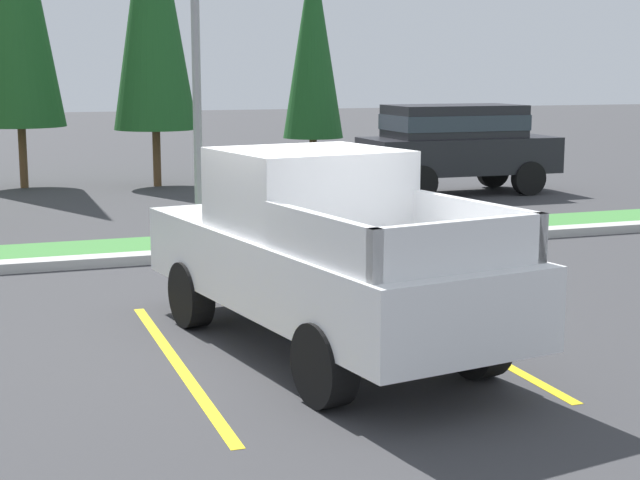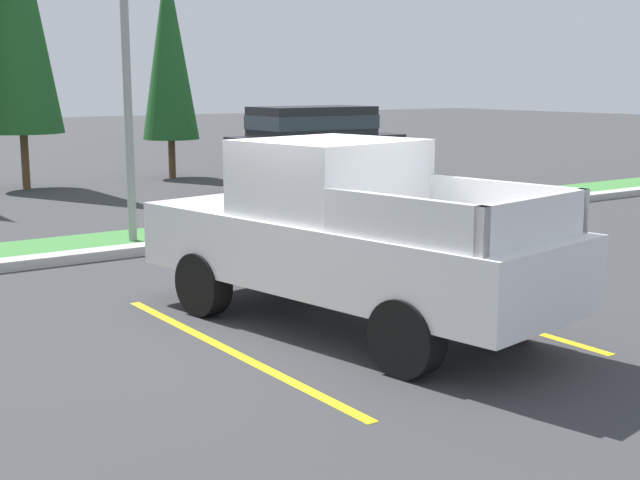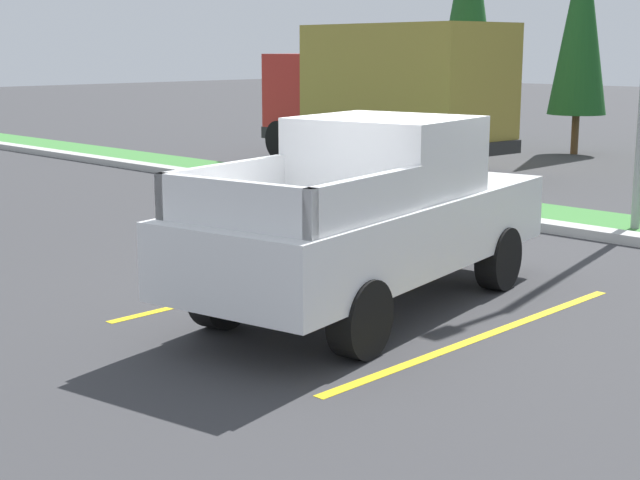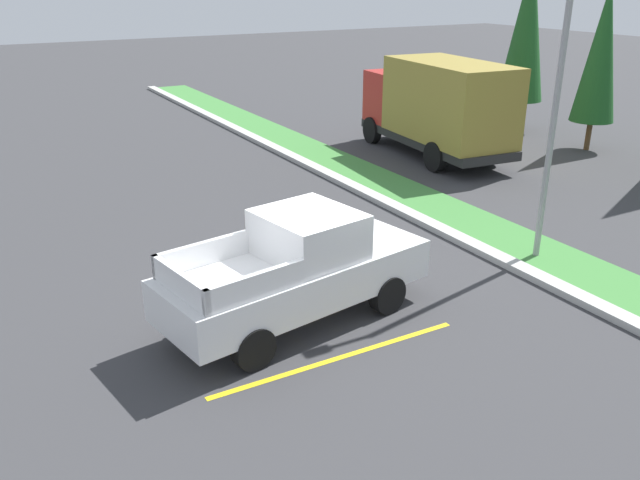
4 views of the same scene
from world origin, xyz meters
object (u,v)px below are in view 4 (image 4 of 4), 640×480
Objects in this scene: pickup_truck_main at (298,269)px; cypress_tree_leftmost at (527,27)px; street_light at (555,77)px; cargo_truck_distant at (438,105)px; cypress_tree_left_inner at (601,52)px.

pickup_truck_main is 0.78× the size of cypress_tree_leftmost.
cypress_tree_leftmost reaches higher than pickup_truck_main.
street_light is 13.90m from cypress_tree_leftmost.
cypress_tree_leftmost is at bearing 136.54° from street_light.
cargo_truck_distant is 0.98× the size of street_light.
cargo_truck_distant is 0.99× the size of cypress_tree_leftmost.
street_light is at bearing 89.13° from pickup_truck_main.
street_light reaches higher than cypress_tree_left_inner.
cargo_truck_distant is at bearing -73.28° from cypress_tree_leftmost.
pickup_truck_main is 0.77× the size of street_light.
cypress_tree_left_inner reaches higher than cargo_truck_distant.
cypress_tree_leftmost reaches higher than cargo_truck_distant.
pickup_truck_main is at bearing -50.09° from cargo_truck_distant.
cypress_tree_leftmost is (-10.09, 9.56, 0.02)m from street_light.
pickup_truck_main is at bearing -57.32° from cypress_tree_leftmost.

